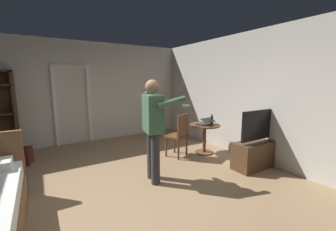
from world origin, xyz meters
The scene contains 11 objects.
ground_plane centered at (0.00, 0.00, 0.00)m, with size 7.26×7.26×0.00m, color #997A56.
wall_back centered at (0.00, 3.36, 1.39)m, with size 6.05×0.12×2.78m, color beige.
wall_right centered at (2.96, 0.00, 1.39)m, with size 0.12×6.84×2.78m, color beige.
doorway_frame centered at (-0.28, 3.28, 1.22)m, with size 0.93×0.08×2.13m.
tv_flatscreen centered at (2.60, -0.37, 0.34)m, with size 1.09×0.40×1.17m.
side_table centered at (2.25, 0.81, 0.48)m, with size 0.72×0.72×0.70m.
laptop centered at (2.22, 0.77, 0.75)m, with size 0.36×0.36×0.16m.
bottle_on_table centered at (2.39, 0.73, 0.81)m, with size 0.06×0.06×0.25m.
wooden_chair centered at (1.59, 0.92, 0.54)m, with size 0.55×0.55×0.99m.
person_blue_shirt centered at (0.55, 0.19, 1.02)m, with size 0.65×0.68×1.75m.
suitcase_dark centered at (-1.55, 2.27, 0.17)m, with size 0.53×0.32×0.35m, color #4C1919.
Camera 1 is at (-1.07, -2.92, 1.75)m, focal length 22.74 mm.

